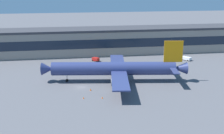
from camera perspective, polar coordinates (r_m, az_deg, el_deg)
ground_plane at (r=117.08m, az=-5.84°, el=-3.83°), size 600.00×600.00×0.00m
terminal_building at (r=169.18m, az=-7.02°, el=4.75°), size 185.69×17.60×14.41m
airliner at (r=121.70m, az=0.72°, el=-0.30°), size 58.60×50.38×16.70m
belt_loader at (r=154.60m, az=0.94°, el=1.52°), size 2.48×6.53×1.95m
baggage_tug at (r=154.80m, az=-3.08°, el=1.49°), size 3.96×3.96×1.85m
pushback_tractor at (r=161.06m, az=13.85°, el=1.60°), size 5.02×5.37×1.75m
traffic_cone_0 at (r=105.66m, az=-1.84°, el=-5.76°), size 0.51×0.51×0.63m
traffic_cone_1 at (r=105.81m, az=-5.38°, el=-5.79°), size 0.52×0.52×0.65m
traffic_cone_2 at (r=113.31m, az=-4.05°, el=-4.26°), size 0.60×0.60×0.75m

